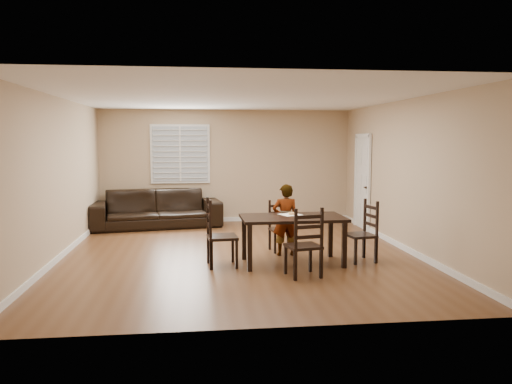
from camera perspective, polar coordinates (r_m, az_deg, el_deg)
ground at (r=8.81m, az=-2.03°, el=-7.04°), size 7.00×7.00×0.00m
room at (r=8.76m, az=-1.93°, el=4.81°), size 6.04×7.04×2.72m
dining_table at (r=8.00m, az=4.20°, el=-3.42°), size 1.66×0.95×0.77m
chair_near at (r=9.04m, az=2.75°, el=-4.06°), size 0.46×0.43×0.90m
chair_far at (r=7.21m, az=5.81°, el=-6.20°), size 0.54×0.52×1.03m
chair_left at (r=7.87m, az=-4.83°, el=-5.00°), size 0.49×0.52×1.08m
chair_right at (r=8.40m, az=12.54°, el=-4.64°), size 0.50×0.52×1.01m
child at (r=8.59m, az=3.38°, el=-3.20°), size 0.45×0.30×1.23m
napkin at (r=8.16m, az=3.94°, el=-2.59°), size 0.40×0.40×0.00m
donut at (r=8.17m, az=4.08°, el=-2.43°), size 0.11×0.11×0.04m
sofa at (r=11.60m, az=-11.33°, el=-1.87°), size 3.04×1.58×0.84m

